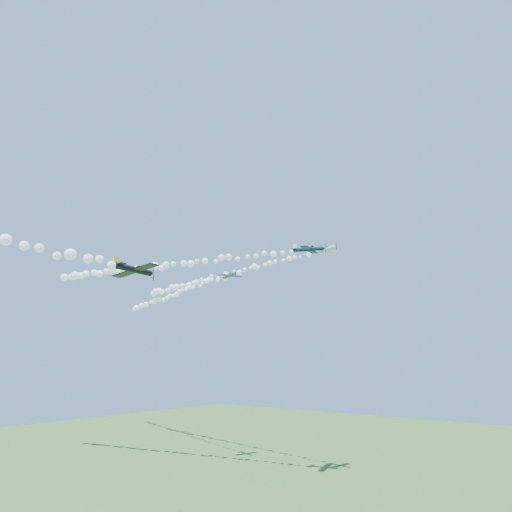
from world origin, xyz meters
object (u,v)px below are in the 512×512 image
Objects in this scene: plane_white at (325,250)px; plane_black at (135,270)px; plane_grey at (230,275)px; plane_navy at (309,249)px.

plane_white is 0.87× the size of plane_black.
plane_black is (20.51, -44.83, -8.81)m from plane_grey.
plane_grey is at bearing -165.41° from plane_white.
plane_navy is 1.22× the size of plane_grey.
plane_black is at bearing -88.65° from plane_white.
plane_grey is at bearing 19.39° from plane_black.
plane_navy is (-1.94, -3.90, -0.33)m from plane_white.
plane_navy is at bearing 14.55° from plane_grey.
plane_white is 0.87× the size of plane_navy.
plane_grey is at bearing 162.46° from plane_navy.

